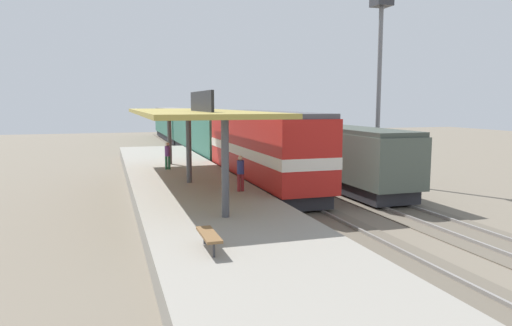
% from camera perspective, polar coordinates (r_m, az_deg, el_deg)
% --- Properties ---
extents(ground_plane, '(120.00, 120.00, 0.00)m').
position_cam_1_polar(ground_plane, '(27.21, 5.84, -3.52)').
color(ground_plane, '#706656').
extents(track_near, '(3.20, 110.00, 0.16)m').
position_cam_1_polar(track_near, '(26.48, 1.86, -3.71)').
color(track_near, '#5F5649').
rests_on(track_near, ground).
extents(track_far, '(3.20, 110.00, 0.16)m').
position_cam_1_polar(track_far, '(28.32, 10.68, -3.12)').
color(track_far, '#5F5649').
rests_on(track_far, ground).
extents(platform, '(6.00, 44.00, 0.90)m').
position_cam_1_polar(platform, '(25.28, -8.04, -3.35)').
color(platform, gray).
rests_on(platform, ground).
extents(station_canopy, '(5.20, 18.00, 4.70)m').
position_cam_1_polar(station_canopy, '(24.77, -8.18, 5.94)').
color(station_canopy, '#47474C').
rests_on(station_canopy, platform).
extents(platform_bench, '(0.44, 1.70, 0.50)m').
position_cam_1_polar(platform_bench, '(13.60, -5.72, -8.68)').
color(platform_bench, '#333338').
rests_on(platform_bench, platform).
extents(locomotive, '(2.93, 14.43, 4.44)m').
position_cam_1_polar(locomotive, '(27.71, 0.73, 1.75)').
color(locomotive, '#28282D').
rests_on(locomotive, track_near).
extents(passenger_carriage_front, '(2.90, 20.00, 4.24)m').
position_cam_1_polar(passenger_carriage_front, '(45.11, -6.46, 3.71)').
color(passenger_carriage_front, '#28282D').
rests_on(passenger_carriage_front, track_near).
extents(passenger_carriage_rear, '(2.90, 20.00, 4.24)m').
position_cam_1_polar(passenger_carriage_rear, '(65.62, -9.98, 4.74)').
color(passenger_carriage_rear, '#28282D').
rests_on(passenger_carriage_rear, track_near).
extents(freight_car, '(2.80, 12.00, 3.54)m').
position_cam_1_polar(freight_car, '(28.17, 10.63, 0.82)').
color(freight_car, '#28282D').
rests_on(freight_car, track_far).
extents(light_mast, '(1.10, 1.10, 11.70)m').
position_cam_1_polar(light_mast, '(31.20, 14.79, 13.15)').
color(light_mast, slate).
rests_on(light_mast, ground).
extents(person_waiting, '(0.34, 0.34, 1.71)m').
position_cam_1_polar(person_waiting, '(30.25, -10.66, 1.03)').
color(person_waiting, '#23603D').
rests_on(person_waiting, platform).
extents(person_walking, '(0.34, 0.34, 1.71)m').
position_cam_1_polar(person_walking, '(22.33, -1.88, -1.03)').
color(person_walking, maroon).
rests_on(person_walking, platform).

